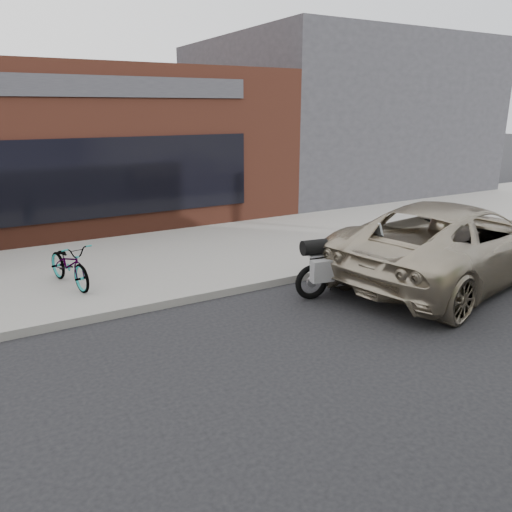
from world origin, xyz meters
The scene contains 7 objects.
ground centered at (0.00, 0.00, 0.00)m, with size 120.00×120.00×0.00m, color black.
near_sidewalk centered at (0.00, 7.00, 0.07)m, with size 44.00×6.00×0.15m, color gray.
storefront centered at (-2.00, 13.98, 2.25)m, with size 14.00×10.07×4.50m.
neighbour_building centered at (10.00, 14.00, 3.00)m, with size 10.00×10.00×6.00m, color #2C2B31.
motorcycle centered at (1.86, 3.01, 0.59)m, with size 2.14×0.72×1.36m.
minivan centered at (4.34, 2.60, 0.80)m, with size 2.67×5.79×1.61m, color tan.
bicycle_front centered at (-2.54, 5.66, 0.57)m, with size 0.56×1.61×0.85m, color gray.
Camera 1 is at (-3.93, -3.88, 3.41)m, focal length 35.00 mm.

